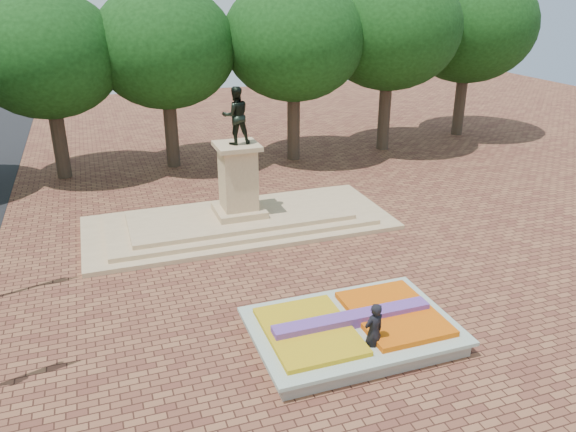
# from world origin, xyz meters

# --- Properties ---
(ground) EXTENTS (90.00, 90.00, 0.00)m
(ground) POSITION_xyz_m (0.00, 0.00, 0.00)
(ground) COLOR brown
(ground) RESTS_ON ground
(flower_bed) EXTENTS (6.30, 4.30, 0.91)m
(flower_bed) POSITION_xyz_m (1.03, -2.00, 0.38)
(flower_bed) COLOR gray
(flower_bed) RESTS_ON ground
(monument) EXTENTS (14.00, 6.00, 6.40)m
(monument) POSITION_xyz_m (0.00, 8.00, 0.88)
(monument) COLOR tan
(monument) RESTS_ON ground
(tree_row_back) EXTENTS (44.80, 8.80, 10.43)m
(tree_row_back) POSITION_xyz_m (2.33, 18.00, 6.67)
(tree_row_back) COLOR #35241D
(tree_row_back) RESTS_ON ground
(pedestrian) EXTENTS (0.78, 0.60, 1.90)m
(pedestrian) POSITION_xyz_m (1.13, -3.12, 0.95)
(pedestrian) COLOR black
(pedestrian) RESTS_ON ground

